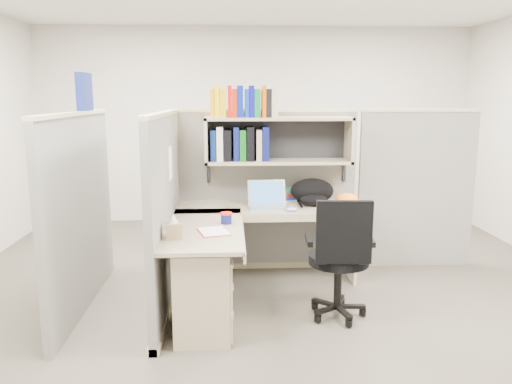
{
  "coord_description": "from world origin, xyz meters",
  "views": [
    {
      "loc": [
        -0.36,
        -4.05,
        1.75
      ],
      "look_at": [
        -0.14,
        0.25,
        0.92
      ],
      "focal_mm": 35.0,
      "sensor_mm": 36.0,
      "label": 1
    }
  ],
  "objects": [
    {
      "name": "book_stack",
      "position": [
        0.17,
        0.78,
        0.79
      ],
      "size": [
        0.27,
        0.3,
        0.12
      ],
      "primitive_type": null,
      "rotation": [
        0.0,
        0.0,
        0.38
      ],
      "color": "gray",
      "rests_on": "desk"
    },
    {
      "name": "desk",
      "position": [
        -0.41,
        -0.29,
        0.44
      ],
      "size": [
        1.74,
        1.75,
        0.73
      ],
      "color": "gray",
      "rests_on": "ground"
    },
    {
      "name": "mouse",
      "position": [
        0.19,
        0.32,
        0.75
      ],
      "size": [
        0.1,
        0.07,
        0.04
      ],
      "primitive_type": "ellipsoid",
      "rotation": [
        0.0,
        0.0,
        0.08
      ],
      "color": "#98AFD7",
      "rests_on": "desk"
    },
    {
      "name": "tissue_box",
      "position": [
        -0.78,
        -0.5,
        0.82
      ],
      "size": [
        0.13,
        0.13,
        0.18
      ],
      "primitive_type": null,
      "rotation": [
        0.0,
        0.0,
        0.15
      ],
      "color": "#A0845A",
      "rests_on": "desk"
    },
    {
      "name": "snack_canister",
      "position": [
        -0.4,
        -0.09,
        0.78
      ],
      "size": [
        0.09,
        0.09,
        0.09
      ],
      "color": "#0F135B",
      "rests_on": "desk"
    },
    {
      "name": "laptop",
      "position": [
        -0.01,
        0.46,
        0.86
      ],
      "size": [
        0.38,
        0.38,
        0.26
      ],
      "primitive_type": null,
      "rotation": [
        0.0,
        0.0,
        0.06
      ],
      "color": "#B3B3B8",
      "rests_on": "desk"
    },
    {
      "name": "room_shell",
      "position": [
        0.0,
        0.0,
        1.62
      ],
      "size": [
        6.0,
        6.0,
        6.0
      ],
      "color": "#BCB5AA",
      "rests_on": "ground"
    },
    {
      "name": "cubicle",
      "position": [
        -0.37,
        0.45,
        0.91
      ],
      "size": [
        3.79,
        1.84,
        1.95
      ],
      "color": "#61615D",
      "rests_on": "ground"
    },
    {
      "name": "loose_paper",
      "position": [
        -0.49,
        -0.33,
        0.73
      ],
      "size": [
        0.27,
        0.31,
        0.0
      ],
      "primitive_type": null,
      "rotation": [
        0.0,
        0.0,
        0.27
      ],
      "color": "white",
      "rests_on": "desk"
    },
    {
      "name": "orange_cap",
      "position": [
        0.75,
        0.55,
        0.79
      ],
      "size": [
        0.28,
        0.3,
        0.12
      ],
      "primitive_type": null,
      "rotation": [
        0.0,
        0.0,
        0.35
      ],
      "color": "orange",
      "rests_on": "desk"
    },
    {
      "name": "task_chair",
      "position": [
        0.49,
        -0.36,
        0.35
      ],
      "size": [
        0.54,
        0.5,
        1.0
      ],
      "color": "black",
      "rests_on": "ground"
    },
    {
      "name": "backpack",
      "position": [
        0.43,
        0.6,
        0.85
      ],
      "size": [
        0.49,
        0.43,
        0.25
      ],
      "primitive_type": null,
      "rotation": [
        0.0,
        0.0,
        -0.31
      ],
      "color": "black",
      "rests_on": "desk"
    },
    {
      "name": "ground",
      "position": [
        0.0,
        0.0,
        0.0
      ],
      "size": [
        6.0,
        6.0,
        0.0
      ],
      "primitive_type": "plane",
      "color": "#353029",
      "rests_on": "ground"
    },
    {
      "name": "paper_cup",
      "position": [
        -0.06,
        0.7,
        0.77
      ],
      "size": [
        0.07,
        0.07,
        0.09
      ],
      "primitive_type": "cylinder",
      "rotation": [
        0.0,
        0.0,
        0.16
      ],
      "color": "white",
      "rests_on": "desk"
    }
  ]
}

